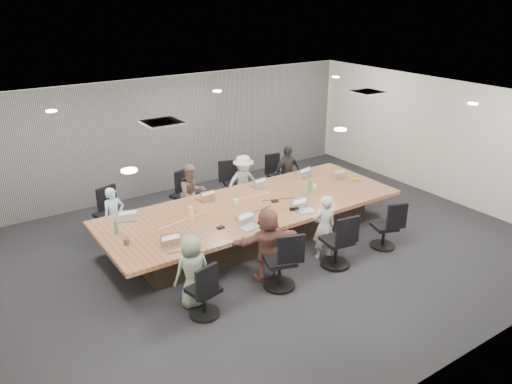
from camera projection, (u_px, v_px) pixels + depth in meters
floor at (268, 248)px, 9.67m from camera, size 10.00×8.00×0.00m
ceiling at (269, 106)px, 8.62m from camera, size 10.00×8.00×0.00m
wall_back at (174, 133)px, 12.22m from camera, size 10.00×0.00×2.80m
wall_front at (457, 277)px, 6.07m from camera, size 10.00×0.00×2.80m
wall_right at (441, 139)px, 11.74m from camera, size 0.00×8.00×2.80m
curtain at (176, 134)px, 12.16m from camera, size 9.80×0.04×2.80m
conference_table at (253, 221)px, 9.91m from camera, size 6.00×2.20×0.74m
chair_0 at (109, 218)px, 10.00m from camera, size 0.68×0.68×0.81m
chair_1 at (185, 199)px, 10.87m from camera, size 0.73×0.73×0.85m
chair_2 at (235, 187)px, 11.54m from camera, size 0.70×0.70×0.84m
chair_3 at (278, 179)px, 12.19m from camera, size 0.53×0.53×0.73m
chair_4 at (204, 294)px, 7.56m from camera, size 0.60×0.60×0.74m
chair_5 at (280, 265)px, 8.28m from camera, size 0.72×0.72×0.84m
chair_6 at (336, 245)px, 8.94m from camera, size 0.65×0.65×0.84m
chair_7 at (384, 230)px, 9.60m from camera, size 0.63×0.63×0.73m
person_0 at (114, 216)px, 9.66m from camera, size 0.46×0.33×1.17m
laptop_0 at (123, 219)px, 9.18m from camera, size 0.39×0.31×0.02m
person_1 at (192, 194)px, 10.51m from camera, size 0.68×0.54×1.32m
laptop_1 at (204, 199)px, 10.06m from camera, size 0.31×0.22×0.02m
person_2 at (243, 183)px, 11.18m from camera, size 0.89×0.58×1.29m
laptop_2 at (257, 186)px, 10.72m from camera, size 0.30×0.22×0.02m
person_3 at (287, 172)px, 11.82m from camera, size 0.78×0.37×1.30m
laptop_3 at (302, 175)px, 11.36m from camera, size 0.36×0.27×0.02m
person_4 at (192, 271)px, 7.74m from camera, size 0.59×0.39×1.21m
laptop_4 at (176, 249)px, 8.11m from camera, size 0.36×0.27×0.02m
person_5 at (267, 244)px, 8.46m from camera, size 1.27×0.65×1.31m
laptop_5 at (250, 227)px, 8.85m from camera, size 0.38×0.29×0.02m
person_6 at (324, 227)px, 9.13m from camera, size 0.51×0.40×1.25m
laptop_6 at (305, 211)px, 9.50m from camera, size 0.34×0.25×0.02m
bottle_green_left at (116, 228)px, 8.57m from camera, size 0.08×0.08×0.25m
bottle_green_right at (309, 186)px, 10.37m from camera, size 0.08×0.08×0.27m
bottle_clear at (191, 213)px, 9.15m from camera, size 0.10×0.10×0.24m
cup_white_far at (236, 202)px, 9.79m from camera, size 0.11×0.11×0.11m
cup_white_near at (315, 186)px, 10.60m from camera, size 0.09×0.09×0.09m
mug_brown at (126, 242)px, 8.23m from camera, size 0.11×0.11×0.11m
mic_left at (221, 227)px, 8.83m from camera, size 0.13×0.09×0.03m
mic_right at (275, 201)px, 9.92m from camera, size 0.15×0.12×0.03m
stapler at (294, 209)px, 9.53m from camera, size 0.18×0.10×0.06m
canvas_bag at (339, 175)px, 11.17m from camera, size 0.29×0.19×0.15m
snack_packet at (355, 179)px, 11.06m from camera, size 0.19×0.19×0.04m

